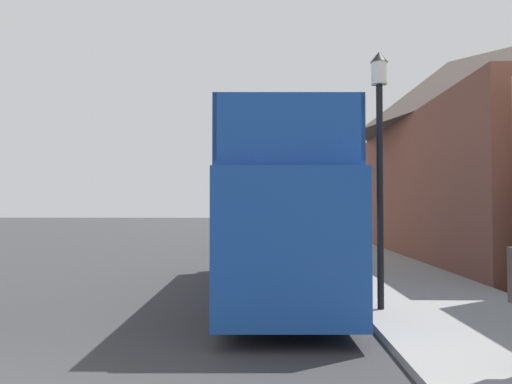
# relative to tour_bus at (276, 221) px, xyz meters

# --- Properties ---
(ground_plane) EXTENTS (144.00, 144.00, 0.00)m
(ground_plane) POSITION_rel_tour_bus_xyz_m (-3.87, 13.26, -1.81)
(ground_plane) COLOR #333335
(sidewalk) EXTENTS (3.83, 108.00, 0.14)m
(sidewalk) POSITION_rel_tour_bus_xyz_m (3.54, 10.26, -1.74)
(sidewalk) COLOR gray
(sidewalk) RESTS_ON ground_plane
(brick_terrace_rear) EXTENTS (6.00, 22.51, 9.15)m
(brick_terrace_rear) POSITION_rel_tour_bus_xyz_m (8.45, 11.41, 2.76)
(brick_terrace_rear) COLOR brown
(brick_terrace_rear) RESTS_ON ground_plane
(tour_bus) EXTENTS (2.68, 10.18, 3.98)m
(tour_bus) POSITION_rel_tour_bus_xyz_m (0.00, 0.00, 0.00)
(tour_bus) COLOR #19479E
(tour_bus) RESTS_ON ground_plane
(parked_car_ahead_of_bus) EXTENTS (1.95, 4.05, 1.51)m
(parked_car_ahead_of_bus) POSITION_rel_tour_bus_xyz_m (0.47, 8.11, -1.10)
(parked_car_ahead_of_bus) COLOR silver
(parked_car_ahead_of_bus) RESTS_ON ground_plane
(lamp_post_nearest) EXTENTS (0.35, 0.35, 5.18)m
(lamp_post_nearest) POSITION_rel_tour_bus_xyz_m (2.04, -2.53, 1.86)
(lamp_post_nearest) COLOR black
(lamp_post_nearest) RESTS_ON sidewalk
(lamp_post_second) EXTENTS (0.35, 0.35, 5.11)m
(lamp_post_second) POSITION_rel_tour_bus_xyz_m (2.13, 7.19, 1.82)
(lamp_post_second) COLOR black
(lamp_post_second) RESTS_ON sidewalk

